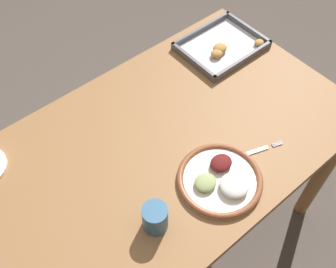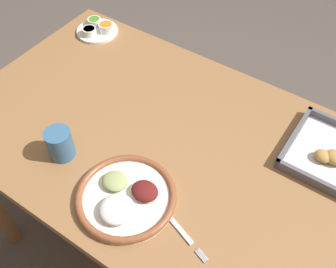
% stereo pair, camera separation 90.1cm
% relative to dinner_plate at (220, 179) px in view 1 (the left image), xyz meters
% --- Properties ---
extents(ground_plane, '(8.00, 8.00, 0.00)m').
position_rel_dinner_plate_xyz_m(ground_plane, '(-0.03, 0.22, -0.77)').
color(ground_plane, '#564C44').
extents(dining_table, '(1.28, 0.77, 0.75)m').
position_rel_dinner_plate_xyz_m(dining_table, '(-0.03, 0.22, -0.13)').
color(dining_table, olive).
rests_on(dining_table, ground_plane).
extents(dinner_plate, '(0.26, 0.26, 0.04)m').
position_rel_dinner_plate_xyz_m(dinner_plate, '(0.00, 0.00, 0.00)').
color(dinner_plate, white).
rests_on(dinner_plate, dining_table).
extents(fork, '(0.19, 0.08, 0.00)m').
position_rel_dinner_plate_xyz_m(fork, '(0.15, 0.01, -0.01)').
color(fork, silver).
rests_on(fork, dining_table).
extents(baking_tray, '(0.31, 0.25, 0.04)m').
position_rel_dinner_plate_xyz_m(baking_tray, '(0.43, 0.43, -0.00)').
color(baking_tray, '#595960').
rests_on(baking_tray, dining_table).
extents(drinking_cup, '(0.07, 0.07, 0.09)m').
position_rel_dinner_plate_xyz_m(drinking_cup, '(-0.24, 0.02, 0.03)').
color(drinking_cup, '#38668E').
rests_on(drinking_cup, dining_table).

